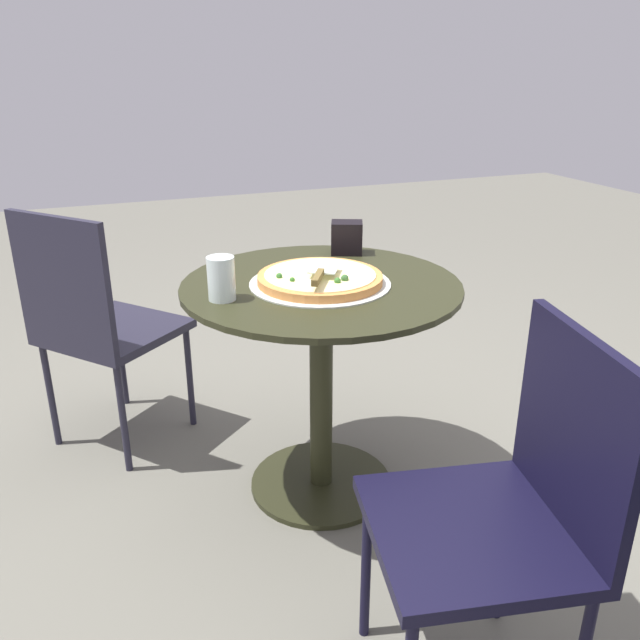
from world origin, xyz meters
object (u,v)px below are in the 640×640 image
pizza_on_tray (320,279)px  pizza_server (321,273)px  drinking_cup (221,278)px  napkin_dispenser (347,238)px  patio_chair_near (95,318)px  patio_table (321,347)px  patio_chair_far (510,501)px

pizza_on_tray → pizza_server: pizza_server is taller
drinking_cup → napkin_dispenser: (-0.50, -0.30, -0.01)m
pizza_server → patio_chair_near: 0.88m
pizza_server → drinking_cup: size_ratio=1.70×
pizza_on_tray → napkin_dispenser: bearing=-126.7°
patio_table → pizza_server: bearing=67.8°
patio_table → patio_chair_far: (-0.09, 0.83, -0.01)m
pizza_server → napkin_dispenser: 0.40m
patio_table → drinking_cup: size_ratio=6.88×
patio_chair_near → patio_table: bearing=140.8°
patio_table → patio_chair_near: 0.82m
pizza_server → napkin_dispenser: size_ratio=1.90×
drinking_cup → patio_chair_far: size_ratio=0.14×
drinking_cup → pizza_server: bearing=173.3°
pizza_on_tray → patio_table: bearing=-128.5°
patio_table → patio_chair_far: patio_chair_far is taller
pizza_server → drinking_cup: bearing=-6.7°
patio_chair_near → drinking_cup: bearing=120.7°
napkin_dispenser → drinking_cup: bearing=-125.7°
drinking_cup → napkin_dispenser: bearing=-149.3°
patio_chair_far → patio_chair_near: bearing=-61.9°
patio_table → patio_chair_near: size_ratio=0.94×
pizza_server → napkin_dispenser: bearing=-124.0°
patio_table → patio_chair_near: patio_chair_near is taller
drinking_cup → patio_chair_far: bearing=116.3°
drinking_cup → pizza_on_tray: bearing=-175.0°
pizza_on_tray → pizza_server: size_ratio=2.02×
drinking_cup → patio_chair_near: patio_chair_near is taller
patio_table → pizza_on_tray: 0.22m
drinking_cup → patio_chair_far: patio_chair_far is taller
drinking_cup → patio_chair_far: (-0.39, 0.79, -0.28)m
pizza_server → patio_table: bearing=-112.2°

